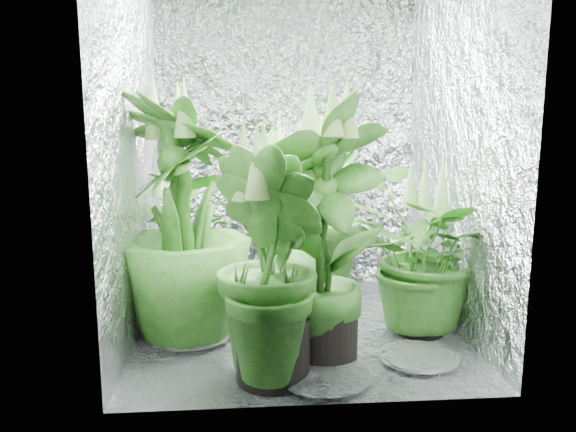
# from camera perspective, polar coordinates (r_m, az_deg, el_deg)

# --- Properties ---
(ground) EXTENTS (1.60, 1.60, 0.00)m
(ground) POSITION_cam_1_polar(r_m,az_deg,el_deg) (2.98, 1.00, -11.19)
(ground) COLOR silver
(ground) RESTS_ON ground
(walls) EXTENTS (1.62, 1.62, 2.00)m
(walls) POSITION_cam_1_polar(r_m,az_deg,el_deg) (2.77, 1.06, 8.43)
(walls) COLOR silver
(walls) RESTS_ON ground
(plant_a) EXTENTS (0.80, 0.80, 0.86)m
(plant_a) POSITION_cam_1_polar(r_m,az_deg,el_deg) (3.22, -11.04, -2.24)
(plant_a) COLOR black
(plant_a) RESTS_ON ground
(plant_b) EXTENTS (0.69, 0.69, 1.06)m
(plant_b) POSITION_cam_1_polar(r_m,az_deg,el_deg) (3.46, -0.44, 0.38)
(plant_b) COLOR black
(plant_b) RESTS_ON ground
(plant_c) EXTENTS (0.73, 0.73, 1.08)m
(plant_c) POSITION_cam_1_polar(r_m,az_deg,el_deg) (3.44, 3.37, 0.45)
(plant_c) COLOR black
(plant_c) RESTS_ON ground
(plant_d) EXTENTS (0.91, 0.91, 1.27)m
(plant_d) POSITION_cam_1_polar(r_m,az_deg,el_deg) (2.73, -10.60, -0.50)
(plant_d) COLOR black
(plant_d) RESTS_ON ground
(plant_e) EXTENTS (0.88, 0.88, 0.88)m
(plant_e) POSITION_cam_1_polar(r_m,az_deg,el_deg) (2.86, 13.52, -3.66)
(plant_e) COLOR black
(plant_e) RESTS_ON ground
(plant_f) EXTENTS (0.83, 0.83, 1.25)m
(plant_f) POSITION_cam_1_polar(r_m,az_deg,el_deg) (2.41, 3.68, -1.90)
(plant_f) COLOR black
(plant_f) RESTS_ON ground
(plant_g) EXTENTS (0.71, 0.71, 1.06)m
(plant_g) POSITION_cam_1_polar(r_m,az_deg,el_deg) (2.27, -1.58, -5.30)
(plant_g) COLOR black
(plant_g) RESTS_ON ground
(circulation_fan) EXTENTS (0.17, 0.26, 0.32)m
(circulation_fan) POSITION_cam_1_polar(r_m,az_deg,el_deg) (3.62, 9.91, -5.15)
(circulation_fan) COLOR black
(circulation_fan) RESTS_ON ground
(plant_label) EXTENTS (0.05, 0.04, 0.07)m
(plant_label) POSITION_cam_1_polar(r_m,az_deg,el_deg) (2.30, 0.14, -9.82)
(plant_label) COLOR white
(plant_label) RESTS_ON plant_g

